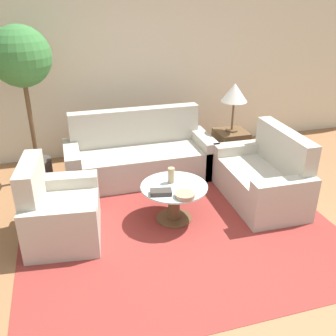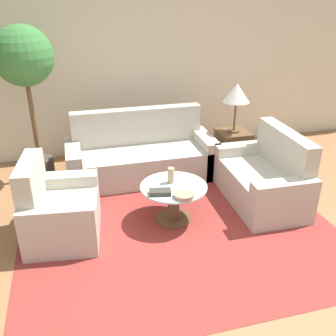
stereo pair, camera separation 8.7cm
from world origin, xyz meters
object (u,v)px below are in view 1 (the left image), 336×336
loveseat (265,179)px  table_lamp (234,93)px  vase (171,175)px  potted_plant (22,68)px  book_stack (161,192)px  coffee_table (174,198)px  armchair (57,214)px  bowl (185,195)px  sofa_main (139,157)px

loveseat → table_lamp: (0.02, 1.07, 0.83)m
loveseat → vase: size_ratio=7.41×
potted_plant → book_stack: (1.34, -1.66, -1.09)m
book_stack → coffee_table: bearing=48.0°
coffee_table → potted_plant: (-1.53, 1.52, 1.28)m
loveseat → potted_plant: size_ratio=0.65×
armchair → loveseat: bearing=-80.5°
loveseat → coffee_table: 1.24m
bowl → book_stack: 0.26m
table_lamp → bowl: 2.02m
bowl → potted_plant: bearing=131.2°
sofa_main → armchair: size_ratio=2.04×
armchair → potted_plant: size_ratio=0.48×
vase → book_stack: size_ratio=0.72×
coffee_table → bowl: 0.33m
coffee_table → table_lamp: (1.25, 1.20, 0.83)m
potted_plant → bowl: 2.62m
bowl → sofa_main: bearing=96.5°
vase → bowl: bearing=-83.3°
sofa_main → loveseat: 1.76m
loveseat → vase: loveseat is taller
coffee_table → table_lamp: size_ratio=1.08×
armchair → potted_plant: potted_plant is taller
potted_plant → book_stack: bearing=-51.2°
loveseat → bowl: loveseat is taller
armchair → vase: 1.31m
armchair → loveseat: loveseat is taller
table_lamp → vase: bearing=-138.7°
table_lamp → coffee_table: bearing=-136.3°
loveseat → table_lamp: table_lamp is taller
table_lamp → armchair: bearing=-155.2°
loveseat → coffee_table: bearing=-82.6°
coffee_table → vase: size_ratio=4.19×
sofa_main → vase: size_ratio=11.28×
coffee_table → vase: vase is taller
bowl → book_stack: size_ratio=0.87×
sofa_main → table_lamp: table_lamp is taller
potted_plant → bowl: size_ratio=9.52×
sofa_main → book_stack: sofa_main is taller
bowl → book_stack: book_stack is taller
loveseat → table_lamp: size_ratio=1.91×
loveseat → bowl: bearing=-70.0°
armchair → vase: size_ratio=5.53×
book_stack → bowl: bearing=-18.2°
table_lamp → potted_plant: (-2.78, 0.32, 0.44)m
table_lamp → bowl: bearing=-129.6°
potted_plant → vase: potted_plant is taller
vase → armchair: bearing=-176.9°
sofa_main → potted_plant: 1.90m
table_lamp → book_stack: 2.08m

